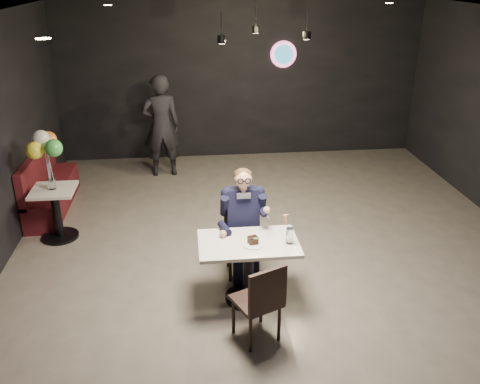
{
  "coord_description": "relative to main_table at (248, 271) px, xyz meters",
  "views": [
    {
      "loc": [
        -1.1,
        -5.3,
        3.51
      ],
      "look_at": [
        -0.51,
        0.14,
        1.09
      ],
      "focal_mm": 38.0,
      "sensor_mm": 36.0,
      "label": 1
    }
  ],
  "objects": [
    {
      "name": "floor",
      "position": [
        0.48,
        0.46,
        -0.38
      ],
      "size": [
        9.0,
        9.0,
        0.0
      ],
      "primitive_type": "plane",
      "color": "gray",
      "rests_on": "ground"
    },
    {
      "name": "pendant_lights",
      "position": [
        0.48,
        2.46,
        2.51
      ],
      "size": [
        1.4,
        1.2,
        0.36
      ],
      "primitive_type": "cube",
      "color": "black",
      "rests_on": "floor"
    },
    {
      "name": "booth_bench",
      "position": [
        -2.77,
        2.74,
        0.09
      ],
      "size": [
        0.46,
        1.85,
        0.93
      ],
      "primitive_type": "cube",
      "color": "#400D0F",
      "rests_on": "floor"
    },
    {
      "name": "chair_near",
      "position": [
        0.0,
        -0.66,
        0.09
      ],
      "size": [
        0.57,
        0.59,
        0.92
      ],
      "primitive_type": "cube",
      "rotation": [
        0.0,
        0.0,
        0.42
      ],
      "color": "black",
      "rests_on": "floor"
    },
    {
      "name": "sundae_glass",
      "position": [
        0.44,
        -0.07,
        0.47
      ],
      "size": [
        0.08,
        0.08,
        0.18
      ],
      "primitive_type": "cylinder",
      "color": "silver",
      "rests_on": "main_table"
    },
    {
      "name": "balloon_bunch",
      "position": [
        -2.47,
        1.74,
        0.88
      ],
      "size": [
        0.42,
        0.42,
        0.7
      ],
      "primitive_type": "cube",
      "color": "#FFF035",
      "rests_on": "balloon_vase"
    },
    {
      "name": "main_table",
      "position": [
        0.0,
        0.0,
        0.0
      ],
      "size": [
        1.1,
        0.7,
        0.75
      ],
      "primitive_type": "cube",
      "color": "white",
      "rests_on": "floor"
    },
    {
      "name": "balloon_vase",
      "position": [
        -2.47,
        1.74,
        0.45
      ],
      "size": [
        0.1,
        0.1,
        0.15
      ],
      "primitive_type": "cylinder",
      "color": "silver",
      "rests_on": "side_table"
    },
    {
      "name": "wafer_cone",
      "position": [
        0.41,
        -0.03,
        0.62
      ],
      "size": [
        0.08,
        0.08,
        0.14
      ],
      "primitive_type": "cone",
      "rotation": [
        0.0,
        0.0,
        0.26
      ],
      "color": "tan",
      "rests_on": "sundae_glass"
    },
    {
      "name": "side_table",
      "position": [
        -2.47,
        1.74,
        -0.01
      ],
      "size": [
        0.58,
        0.58,
        0.72
      ],
      "primitive_type": "cube",
      "color": "white",
      "rests_on": "floor"
    },
    {
      "name": "chair_far",
      "position": [
        0.0,
        0.55,
        0.09
      ],
      "size": [
        0.42,
        0.46,
        0.92
      ],
      "primitive_type": "cube",
      "color": "black",
      "rests_on": "floor"
    },
    {
      "name": "dessert_plate",
      "position": [
        0.04,
        -0.07,
        0.38
      ],
      "size": [
        0.23,
        0.23,
        0.01
      ],
      "primitive_type": "cylinder",
      "color": "white",
      "rests_on": "main_table"
    },
    {
      "name": "passerby",
      "position": [
        -1.07,
        4.02,
        0.55
      ],
      "size": [
        0.71,
        0.49,
        1.85
      ],
      "primitive_type": "imported",
      "rotation": [
        0.0,
        0.0,
        3.22
      ],
      "color": "black",
      "rests_on": "floor"
    },
    {
      "name": "mint_leaf",
      "position": [
        0.07,
        -0.09,
        0.47
      ],
      "size": [
        0.06,
        0.04,
        0.01
      ],
      "primitive_type": "ellipsoid",
      "color": "green",
      "rests_on": "cake_slice"
    },
    {
      "name": "cake_slice",
      "position": [
        0.04,
        -0.06,
        0.42
      ],
      "size": [
        0.12,
        0.11,
        0.07
      ],
      "primitive_type": "cube",
      "rotation": [
        0.0,
        0.0,
        0.35
      ],
      "color": "black",
      "rests_on": "dessert_plate"
    },
    {
      "name": "seated_man",
      "position": [
        0.0,
        0.55,
        0.34
      ],
      "size": [
        0.6,
        0.8,
        1.44
      ],
      "primitive_type": "cube",
      "color": "black",
      "rests_on": "floor"
    },
    {
      "name": "wall_sign",
      "position": [
        1.28,
        4.93,
        1.62
      ],
      "size": [
        0.5,
        0.06,
        0.5
      ],
      "primitive_type": null,
      "color": "pink",
      "rests_on": "floor"
    }
  ]
}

